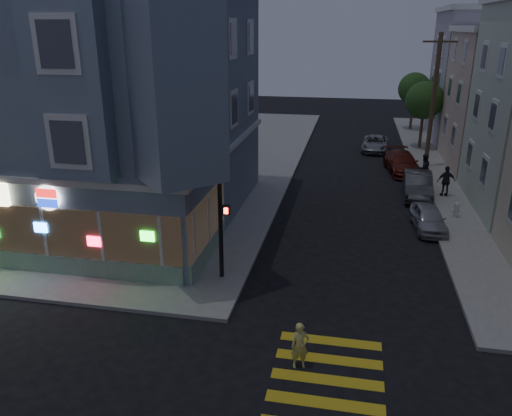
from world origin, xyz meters
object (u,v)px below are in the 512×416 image
(utility_pole, at_px, (433,100))
(running_child, at_px, (300,346))
(traffic_signal, at_px, (219,192))
(street_tree_far, at_px, (414,89))
(street_tree_near, at_px, (424,100))
(parked_car_c, at_px, (402,163))
(parked_car_b, at_px, (418,185))
(fire_hydrant, at_px, (456,209))
(pedestrian_a, at_px, (424,168))
(pedestrian_b, at_px, (446,181))
(parked_car_a, at_px, (428,218))
(parked_car_d, at_px, (375,143))

(utility_pole, bearing_deg, running_child, -104.93)
(traffic_signal, bearing_deg, street_tree_far, 51.96)
(street_tree_near, bearing_deg, parked_car_c, -104.63)
(parked_car_b, bearing_deg, fire_hydrant, -63.23)
(pedestrian_a, bearing_deg, parked_car_b, 52.11)
(street_tree_near, xyz_separation_m, pedestrian_b, (0.07, -12.79, -2.89))
(pedestrian_b, bearing_deg, pedestrian_a, -80.10)
(parked_car_b, bearing_deg, running_child, -104.00)
(street_tree_near, xyz_separation_m, fire_hydrant, (0.09, -16.34, -3.36))
(pedestrian_a, bearing_deg, fire_hydrant, 74.32)
(utility_pole, distance_m, pedestrian_a, 5.69)
(street_tree_far, xyz_separation_m, parked_car_a, (-1.50, -26.02, -3.34))
(utility_pole, bearing_deg, street_tree_far, 89.18)
(pedestrian_a, height_order, fire_hydrant, pedestrian_a)
(utility_pole, distance_m, running_child, 24.97)
(parked_car_d, bearing_deg, running_child, -91.40)
(utility_pole, height_order, fire_hydrant, utility_pole)
(utility_pole, relative_size, traffic_signal, 1.71)
(utility_pole, xyz_separation_m, street_tree_far, (0.20, 14.00, -0.86))
(street_tree_near, relative_size, parked_car_b, 1.20)
(running_child, relative_size, pedestrian_a, 0.79)
(parked_car_c, distance_m, traffic_signal, 19.56)
(pedestrian_a, relative_size, parked_car_c, 0.38)
(parked_car_a, relative_size, parked_car_d, 0.81)
(utility_pole, distance_m, fire_hydrant, 11.18)
(running_child, bearing_deg, street_tree_near, 61.04)
(street_tree_far, relative_size, fire_hydrant, 6.52)
(pedestrian_b, distance_m, parked_car_b, 1.60)
(parked_car_b, bearing_deg, pedestrian_b, 3.65)
(utility_pole, distance_m, parked_car_a, 12.80)
(street_tree_far, distance_m, pedestrian_a, 18.48)
(parked_car_b, xyz_separation_m, fire_hydrant, (1.59, -3.53, -0.15))
(pedestrian_b, xyz_separation_m, parked_car_d, (-3.67, 11.35, -0.44))
(parked_car_a, distance_m, parked_car_b, 5.20)
(pedestrian_a, xyz_separation_m, parked_car_a, (-0.60, -7.79, -0.47))
(parked_car_c, distance_m, fire_hydrant, 8.97)
(utility_pole, relative_size, parked_car_c, 1.89)
(traffic_signal, bearing_deg, utility_pole, 41.51)
(pedestrian_a, distance_m, fire_hydrant, 6.21)
(parked_car_d, bearing_deg, parked_car_c, -70.86)
(parked_car_a, relative_size, traffic_signal, 0.67)
(street_tree_near, relative_size, traffic_signal, 1.00)
(pedestrian_b, relative_size, parked_car_c, 0.37)
(utility_pole, bearing_deg, street_tree_near, 88.09)
(utility_pole, xyz_separation_m, pedestrian_b, (0.27, -6.79, -3.76))
(parked_car_c, relative_size, traffic_signal, 0.90)
(parked_car_b, height_order, fire_hydrant, parked_car_b)
(utility_pole, relative_size, fire_hydrant, 11.07)
(street_tree_near, distance_m, pedestrian_b, 13.11)
(parked_car_c, relative_size, fire_hydrant, 5.86)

